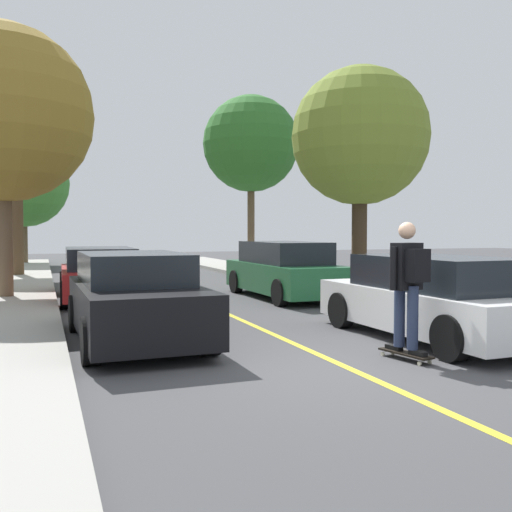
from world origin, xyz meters
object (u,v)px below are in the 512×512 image
Objects in this scene: street_tree_left_nearest at (3,114)px; skateboarder at (408,279)px; street_tree_left_near at (16,131)px; street_tree_left_far at (23,183)px; street_tree_right_nearest at (360,137)px; parked_car_right_near at (284,270)px; skateboard at (406,354)px; street_tree_right_near at (251,144)px; parked_car_left_nearest at (135,298)px; parked_car_right_nearest at (434,298)px; parked_car_left_near at (100,274)px.

skateboarder is (5.46, -8.93, -3.51)m from street_tree_left_nearest.
street_tree_left_near reaches higher than skateboarder.
street_tree_left_far is 19.88m from street_tree_right_nearest.
street_tree_right_nearest reaches higher than parked_car_right_near.
street_tree_left_near is at bearing -90.00° from street_tree_left_far.
skateboarder is at bearing -58.54° from street_tree_left_nearest.
street_tree_right_nearest is at bearing 63.86° from skateboard.
street_tree_left_nearest is 0.93× the size of street_tree_left_near.
street_tree_left_far is at bearing 90.00° from street_tree_left_nearest.
street_tree_right_nearest is 0.84× the size of street_tree_right_near.
street_tree_left_near reaches higher than street_tree_left_nearest.
skateboard is (5.46, -24.93, -4.10)m from street_tree_left_far.
skateboard is at bearing -77.65° from street_tree_left_far.
street_tree_left_near is (-2.21, 13.78, 4.71)m from parked_car_left_nearest.
parked_car_right_near is at bearing -69.00° from street_tree_left_far.
skateboarder is at bearing -100.25° from parked_car_right_near.
street_tree_left_far is 25.74m from skateboarder.
street_tree_left_near is (-6.78, 15.22, 4.73)m from parked_car_right_nearest.
parked_car_right_nearest is at bearing -48.87° from street_tree_left_nearest.
parked_car_left_near is at bearing 121.98° from parked_car_right_nearest.
street_tree_left_far is 7.28× the size of skateboard.
parked_car_left_near is at bearing 90.00° from parked_car_left_nearest.
street_tree_left_nearest is at bearing 109.25° from parked_car_left_nearest.
parked_car_right_nearest is (4.58, -1.45, -0.02)m from parked_car_left_nearest.
street_tree_right_nearest is (6.78, 4.63, 3.61)m from parked_car_left_nearest.
skateboarder reaches higher than parked_car_right_nearest.
street_tree_right_near is 8.29× the size of skateboard.
street_tree_left_near is 17.79m from skateboarder.
street_tree_right_near is 4.06× the size of skateboarder.
street_tree_right_nearest is 9.06m from skateboard.
parked_car_right_near is (4.58, 4.69, 0.03)m from parked_car_left_nearest.
parked_car_left_near is at bearing -82.37° from street_tree_left_far.
street_tree_left_near is 1.13× the size of street_tree_left_far.
parked_car_right_nearest is 1.84m from skateboard.
parked_car_right_near is 0.72× the size of street_tree_left_far.
street_tree_left_near is at bearing 108.46° from skateboard.
street_tree_right_nearest is at bearing -45.50° from street_tree_left_near.
parked_car_left_nearest is 15.65m from street_tree_right_near.
parked_car_right_near reaches higher than skateboard.
skateboarder is (-1.32, -7.30, 0.39)m from parked_car_right_near.
street_tree_right_nearest is (6.78, -1.26, 3.64)m from parked_car_left_near.
parked_car_right_nearest is at bearing 40.37° from skateboard.
parked_car_left_nearest is at bearing 162.46° from parked_car_right_nearest.
parked_car_left_near is 4.73m from parked_car_right_near.
parked_car_right_nearest is at bearing -89.99° from parked_car_right_near.
skateboarder is at bearing -69.02° from parked_car_left_near.
street_tree_right_near is (2.21, 14.77, 4.66)m from parked_car_right_nearest.
street_tree_right_near is at bearing 81.50° from parked_car_right_nearest.
street_tree_right_near reaches higher than street_tree_right_nearest.
skateboard is at bearing -102.53° from street_tree_right_near.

